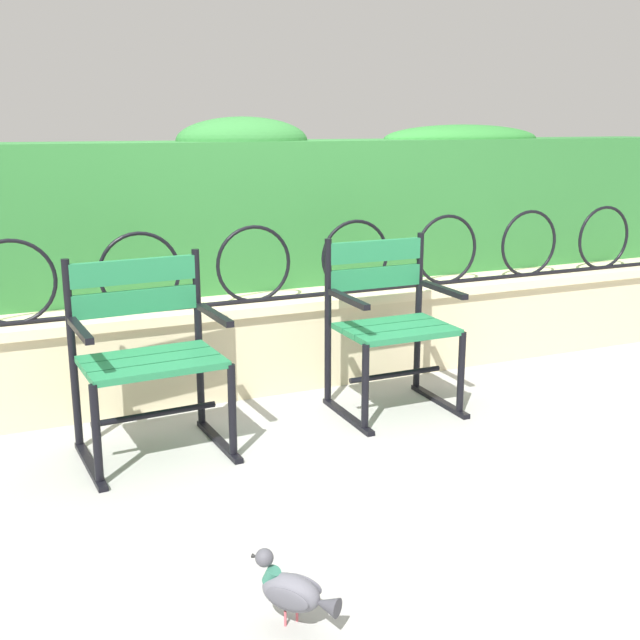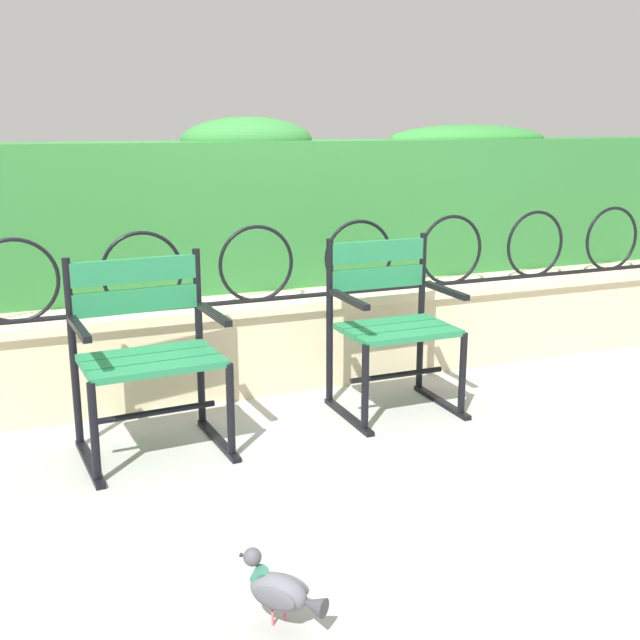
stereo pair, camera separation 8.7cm
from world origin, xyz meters
The scene contains 7 objects.
ground_plane centered at (0.00, 0.00, 0.00)m, with size 60.00×60.00×0.00m, color #9E9E99.
stone_wall centered at (0.00, 0.75, 0.26)m, with size 6.47×0.41×0.51m.
iron_arch_fence centered at (-0.09, 0.67, 0.70)m, with size 5.95×0.02×0.42m.
hedge_row centered at (-0.02, 1.18, 0.97)m, with size 6.34×0.51×0.98m.
park_chair_left centered at (-0.80, 0.12, 0.47)m, with size 0.66×0.56×0.88m.
park_chair_right centered at (0.46, 0.18, 0.47)m, with size 0.59×0.52×0.89m.
pigeon_near_chairs centered at (-0.70, -1.35, 0.11)m, with size 0.22×0.25×0.22m.
Camera 2 is at (-1.38, -3.29, 1.46)m, focal length 44.03 mm.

